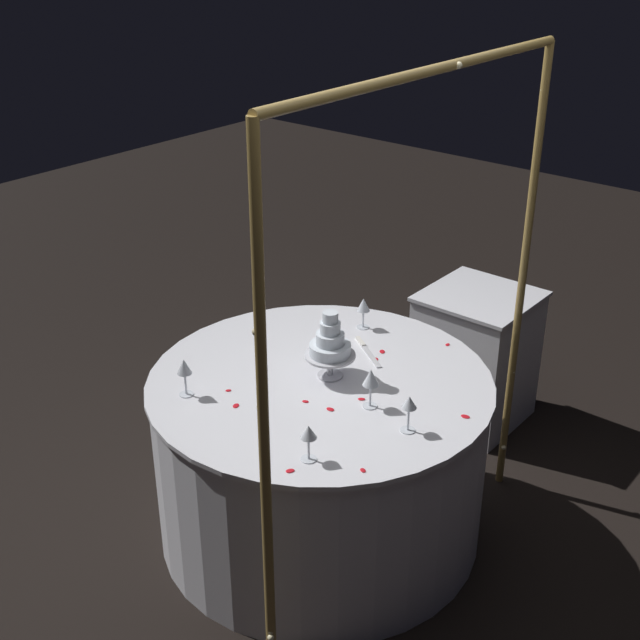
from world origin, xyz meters
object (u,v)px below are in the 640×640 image
Objects in this scene: main_table at (320,456)px; wine_glass_3 at (363,306)px; wine_glass_0 at (409,405)px; wine_glass_2 at (184,368)px; wine_glass_4 at (308,434)px; tiered_cake at (330,344)px; side_table at (475,357)px; wine_glass_1 at (371,379)px; cake_knife at (367,350)px; decorative_arch at (421,286)px.

main_table is 0.74m from wine_glass_3.
wine_glass_2 reaches higher than wine_glass_0.
wine_glass_3 is (-0.96, 0.19, -0.01)m from wine_glass_2.
wine_glass_4 is at bearing -24.11° from wine_glass_0.
side_table is at bearing 178.24° from tiered_cake.
side_table is 2.47× the size of tiered_cake.
wine_glass_0 is 0.89m from wine_glass_3.
wine_glass_0 is (1.37, 0.46, 0.53)m from side_table.
wine_glass_1 is 0.76m from wine_glass_2.
wine_glass_0 reaches higher than cake_knife.
decorative_arch is at bearing 51.11° from wine_glass_3.
wine_glass_4 is 0.57× the size of cake_knife.
decorative_arch is 0.63m from tiered_cake.
wine_glass_4 is (1.75, 0.28, 0.53)m from side_table.
main_table is at bearing -144.56° from wine_glass_4.
wine_glass_1 reaches higher than wine_glass_2.
wine_glass_3 is at bearing -163.17° from main_table.
wine_glass_3 is (-0.60, -0.67, -0.00)m from wine_glass_0.
tiered_cake is (1.23, -0.04, 0.57)m from side_table.
decorative_arch is 0.94m from wine_glass_3.
side_table is 1.45m from wine_glass_1.
main_table is 0.77m from wine_glass_2.
wine_glass_3 is at bearing -153.48° from wine_glass_4.
tiered_cake is at bearing -148.37° from wine_glass_4.
wine_glass_4 is at bearing 5.63° from wine_glass_1.
wine_glass_4 reaches higher than main_table.
main_table is at bearing -89.89° from decorative_arch.
wine_glass_2 is (0.45, -0.83, -0.45)m from decorative_arch.
main_table is at bearing -17.20° from tiered_cake.
decorative_arch is 0.82m from cake_knife.
wine_glass_2 is 1.08× the size of wine_glass_3.
wine_glass_4 is (0.98, 0.49, -0.00)m from wine_glass_3.
decorative_arch is 12.92× the size of wine_glass_2.
wine_glass_2 is 1.13× the size of wine_glass_4.
wine_glass_0 and wine_glass_3 have the same top height.
decorative_arch reaches higher than wine_glass_4.
wine_glass_0 reaches higher than side_table.
wine_glass_3 is at bearing -140.76° from wine_glass_1.
wine_glass_3 is at bearing 168.58° from wine_glass_2.
wine_glass_3 is 0.60× the size of cake_knife.
main_table reaches higher than side_table.
wine_glass_3 is 1.05× the size of wine_glass_4.
wine_glass_3 is at bearing -159.84° from tiered_cake.
wine_glass_0 is 0.60× the size of cake_knife.
cake_knife is at bearing -3.21° from side_table.
wine_glass_3 is at bearing -138.97° from cake_knife.
cake_knife reaches higher than main_table.
wine_glass_1 is (-0.05, -0.22, 0.01)m from wine_glass_0.
wine_glass_4 is (0.47, 0.34, 0.51)m from main_table.
tiered_cake is 1.98× the size of wine_glass_0.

